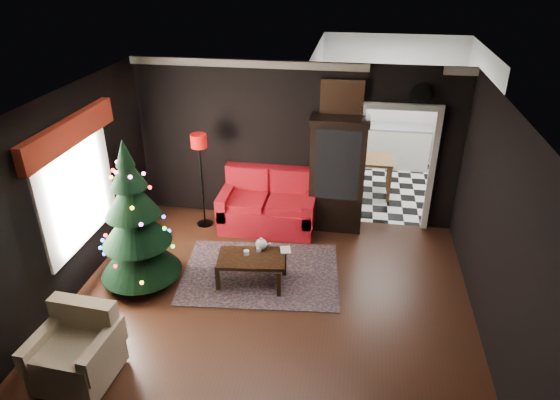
% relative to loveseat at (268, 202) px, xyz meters
% --- Properties ---
extents(floor, '(5.50, 5.50, 0.00)m').
position_rel_loveseat_xyz_m(floor, '(0.40, -2.05, -0.50)').
color(floor, black).
rests_on(floor, ground).
extents(ceiling, '(5.50, 5.50, 0.00)m').
position_rel_loveseat_xyz_m(ceiling, '(0.40, -2.05, 2.30)').
color(ceiling, white).
rests_on(ceiling, ground).
extents(wall_back, '(5.50, 0.00, 5.50)m').
position_rel_loveseat_xyz_m(wall_back, '(0.40, 0.45, 0.90)').
color(wall_back, black).
rests_on(wall_back, ground).
extents(wall_front, '(5.50, 0.00, 5.50)m').
position_rel_loveseat_xyz_m(wall_front, '(0.40, -4.55, 0.90)').
color(wall_front, black).
rests_on(wall_front, ground).
extents(wall_left, '(0.00, 5.50, 5.50)m').
position_rel_loveseat_xyz_m(wall_left, '(-2.35, -2.05, 0.90)').
color(wall_left, black).
rests_on(wall_left, ground).
extents(wall_right, '(0.00, 5.50, 5.50)m').
position_rel_loveseat_xyz_m(wall_right, '(3.15, -2.05, 0.90)').
color(wall_right, black).
rests_on(wall_right, ground).
extents(doorway, '(1.10, 0.10, 2.10)m').
position_rel_loveseat_xyz_m(doorway, '(2.10, 0.45, 0.55)').
color(doorway, beige).
rests_on(doorway, ground).
extents(left_window, '(0.05, 1.60, 1.40)m').
position_rel_loveseat_xyz_m(left_window, '(-2.31, -1.85, 0.95)').
color(left_window, white).
rests_on(left_window, wall_left).
extents(valance, '(0.12, 2.10, 0.35)m').
position_rel_loveseat_xyz_m(valance, '(-2.23, -1.85, 1.77)').
color(valance, maroon).
rests_on(valance, wall_left).
extents(kitchen_floor, '(3.00, 3.00, 0.00)m').
position_rel_loveseat_xyz_m(kitchen_floor, '(2.10, 1.95, -0.50)').
color(kitchen_floor, white).
rests_on(kitchen_floor, ground).
extents(kitchen_window, '(0.70, 0.06, 0.70)m').
position_rel_loveseat_xyz_m(kitchen_window, '(2.10, 3.40, 1.20)').
color(kitchen_window, white).
rests_on(kitchen_window, ground).
extents(rug, '(2.47, 1.90, 0.01)m').
position_rel_loveseat_xyz_m(rug, '(0.14, -1.39, -0.49)').
color(rug, '#503049').
rests_on(rug, ground).
extents(loveseat, '(1.70, 0.90, 1.00)m').
position_rel_loveseat_xyz_m(loveseat, '(0.00, 0.00, 0.00)').
color(loveseat, maroon).
rests_on(loveseat, ground).
extents(curio_cabinet, '(0.90, 0.45, 1.90)m').
position_rel_loveseat_xyz_m(curio_cabinet, '(1.15, 0.22, 0.45)').
color(curio_cabinet, black).
rests_on(curio_cabinet, ground).
extents(floor_lamp, '(0.37, 0.37, 1.70)m').
position_rel_loveseat_xyz_m(floor_lamp, '(-1.13, -0.07, 0.33)').
color(floor_lamp, black).
rests_on(floor_lamp, ground).
extents(christmas_tree, '(1.30, 1.30, 2.19)m').
position_rel_loveseat_xyz_m(christmas_tree, '(-1.52, -1.86, 0.55)').
color(christmas_tree, black).
rests_on(christmas_tree, ground).
extents(armchair, '(0.88, 0.88, 0.84)m').
position_rel_loveseat_xyz_m(armchair, '(-1.48, -3.71, -0.04)').
color(armchair, beige).
rests_on(armchair, ground).
extents(coffee_table, '(1.03, 0.69, 0.43)m').
position_rel_loveseat_xyz_m(coffee_table, '(0.06, -1.62, -0.27)').
color(coffee_table, black).
rests_on(coffee_table, rug).
extents(teapot, '(0.23, 0.23, 0.18)m').
position_rel_loveseat_xyz_m(teapot, '(0.16, -1.40, 0.04)').
color(teapot, white).
rests_on(teapot, coffee_table).
extents(cup_a, '(0.09, 0.09, 0.07)m').
position_rel_loveseat_xyz_m(cup_a, '(-0.02, -1.58, -0.02)').
color(cup_a, white).
rests_on(cup_a, coffee_table).
extents(cup_b, '(0.09, 0.09, 0.06)m').
position_rel_loveseat_xyz_m(cup_b, '(0.14, -1.46, -0.02)').
color(cup_b, silver).
rests_on(cup_b, coffee_table).
extents(book, '(0.15, 0.05, 0.20)m').
position_rel_loveseat_xyz_m(book, '(0.45, -1.39, 0.04)').
color(book, '#826151').
rests_on(book, coffee_table).
extents(wall_clock, '(0.32, 0.32, 0.06)m').
position_rel_loveseat_xyz_m(wall_clock, '(2.35, 0.40, 1.88)').
color(wall_clock, white).
rests_on(wall_clock, wall_back).
extents(painting, '(0.62, 0.05, 0.52)m').
position_rel_loveseat_xyz_m(painting, '(1.15, 0.41, 1.75)').
color(painting, '#9E5D37').
rests_on(painting, wall_back).
extents(kitchen_counter, '(1.80, 0.60, 0.90)m').
position_rel_loveseat_xyz_m(kitchen_counter, '(2.10, 3.15, -0.05)').
color(kitchen_counter, white).
rests_on(kitchen_counter, ground).
extents(kitchen_table, '(0.70, 0.70, 0.75)m').
position_rel_loveseat_xyz_m(kitchen_table, '(1.80, 1.65, -0.12)').
color(kitchen_table, brown).
rests_on(kitchen_table, ground).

